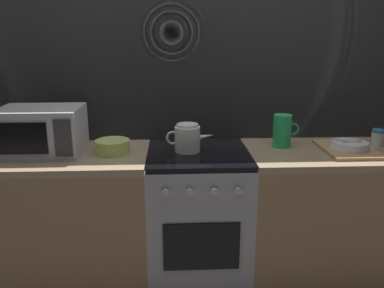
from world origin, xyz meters
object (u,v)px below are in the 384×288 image
stove_unit (198,222)px  dish_pile (349,147)px  microwave (42,131)px  spice_jar (378,138)px  mixing_bowl (112,147)px  pitcher (282,131)px  kettle (188,138)px

stove_unit → dish_pile: size_ratio=2.25×
dish_pile → microwave: bearing=178.5°
spice_jar → mixing_bowl: bearing=-177.0°
stove_unit → mixing_bowl: mixing_bowl is taller
stove_unit → mixing_bowl: size_ratio=4.50×
pitcher → dish_pile: size_ratio=0.50×
microwave → spice_jar: size_ratio=4.38×
stove_unit → mixing_bowl: (-0.50, -0.00, 0.49)m
stove_unit → dish_pile: dish_pile is taller
stove_unit → spice_jar: 1.23m
pitcher → spice_jar: (0.60, -0.01, -0.05)m
kettle → mixing_bowl: (-0.44, -0.02, -0.04)m
stove_unit → spice_jar: spice_jar is taller
kettle → pitcher: bearing=7.0°
microwave → pitcher: microwave is taller
mixing_bowl → pitcher: size_ratio=1.00×
microwave → kettle: size_ratio=1.62×
kettle → spice_jar: (1.18, 0.06, -0.03)m
microwave → stove_unit: bearing=-1.2°
pitcher → dish_pile: 0.40m
stove_unit → spice_jar: (1.12, 0.08, 0.50)m
dish_pile → pitcher: bearing=161.9°
mixing_bowl → pitcher: (1.02, 0.10, 0.06)m
pitcher → dish_pile: pitcher is taller
kettle → spice_jar: bearing=2.9°
microwave → mixing_bowl: bearing=-3.0°
microwave → pitcher: (1.42, 0.07, -0.03)m
stove_unit → spice_jar: size_ratio=8.57×
stove_unit → pitcher: bearing=10.2°
stove_unit → kettle: kettle is taller
microwave → pitcher: 1.43m
spice_jar → kettle: bearing=-177.1°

